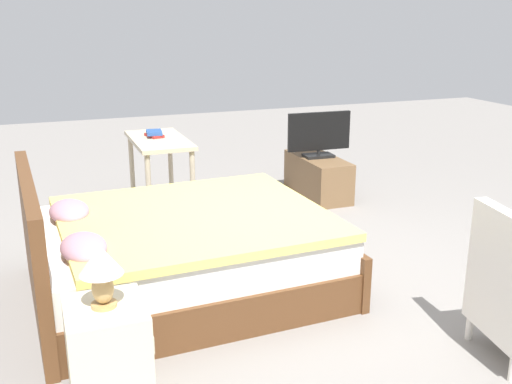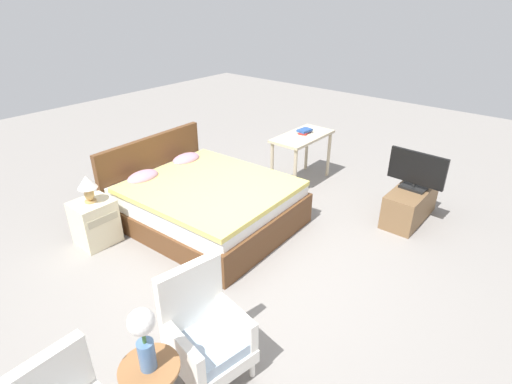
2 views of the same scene
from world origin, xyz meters
The scene contains 10 objects.
ground_plane centered at (0.00, 0.00, 0.00)m, with size 16.00×16.00×0.00m, color gray.
bed centered at (0.24, 0.99, 0.30)m, with size 1.80×2.17×0.96m.
armchair_by_window_right centered at (-1.33, -0.68, 0.37)m, with size 0.62×0.62×0.92m.
flower_vase centered at (-1.87, -0.74, 0.85)m, with size 0.17×0.17×0.48m.
nightstand centered at (-0.91, 1.63, 0.27)m, with size 0.44×0.41×0.55m.
table_lamp centered at (-0.91, 1.63, 0.76)m, with size 0.22×0.22×0.33m.
tv_stand centered at (2.02, -1.03, 0.22)m, with size 0.96×0.40×0.44m.
tv_flatscreen centered at (2.02, -1.03, 0.70)m, with size 0.21×0.72×0.49m.
vanity_desk centered at (2.06, 0.72, 0.66)m, with size 1.04×0.52×0.77m.
book_stack centered at (2.15, 0.75, 0.80)m, with size 0.25×0.17×0.06m.
Camera 2 is at (-2.79, -2.41, 2.73)m, focal length 28.00 mm.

